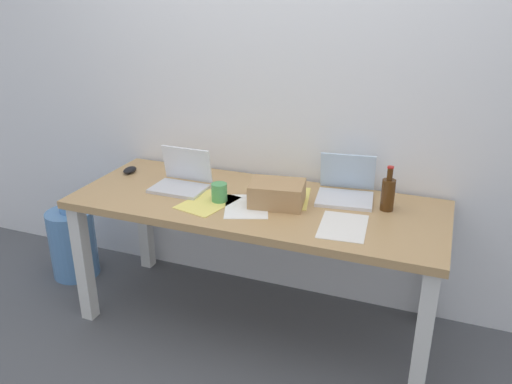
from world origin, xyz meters
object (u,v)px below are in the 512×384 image
(beer_bottle, at_px, (388,193))
(water_cooler_jug, at_px, (73,243))
(laptop_right, at_px, (346,190))
(computer_mouse, at_px, (130,170))
(laptop_left, at_px, (182,180))
(desk, at_px, (256,217))
(cardboard_box, at_px, (277,193))
(coffee_mug, at_px, (219,193))

(beer_bottle, height_order, water_cooler_jug, beer_bottle)
(laptop_right, distance_m, water_cooler_jug, 1.76)
(computer_mouse, bearing_deg, laptop_left, -13.38)
(laptop_right, height_order, beer_bottle, beer_bottle)
(desk, distance_m, beer_bottle, 0.67)
(desk, bearing_deg, beer_bottle, 11.54)
(beer_bottle, xyz_separation_m, water_cooler_jug, (-1.89, -0.08, -0.59))
(cardboard_box, bearing_deg, beer_bottle, 13.62)
(computer_mouse, height_order, water_cooler_jug, computer_mouse)
(laptop_left, xyz_separation_m, cardboard_box, (0.55, -0.02, 0.01))
(beer_bottle, bearing_deg, water_cooler_jug, -177.46)
(computer_mouse, xyz_separation_m, coffee_mug, (0.66, -0.19, 0.03))
(computer_mouse, distance_m, water_cooler_jug, 0.67)
(laptop_left, distance_m, coffee_mug, 0.28)
(computer_mouse, relative_size, water_cooler_jug, 0.21)
(beer_bottle, relative_size, coffee_mug, 2.36)
(beer_bottle, distance_m, cardboard_box, 0.54)
(desk, bearing_deg, laptop_left, 176.89)
(laptop_left, relative_size, computer_mouse, 2.85)
(beer_bottle, bearing_deg, desk, -168.46)
(laptop_right, relative_size, beer_bottle, 1.39)
(beer_bottle, relative_size, computer_mouse, 2.24)
(desk, bearing_deg, cardboard_box, 1.54)
(beer_bottle, bearing_deg, laptop_left, -174.36)
(computer_mouse, xyz_separation_m, water_cooler_jug, (-0.42, -0.08, -0.52))
(computer_mouse, distance_m, cardboard_box, 0.95)
(desk, distance_m, coffee_mug, 0.23)
(desk, distance_m, cardboard_box, 0.19)
(desk, height_order, cardboard_box, cardboard_box)
(laptop_left, distance_m, laptop_right, 0.87)
(laptop_left, relative_size, beer_bottle, 1.27)
(laptop_left, relative_size, cardboard_box, 1.08)
(laptop_left, bearing_deg, beer_bottle, 5.64)
(desk, xyz_separation_m, water_cooler_jug, (-1.26, 0.05, -0.41))
(desk, xyz_separation_m, beer_bottle, (0.63, 0.13, 0.18))
(cardboard_box, bearing_deg, computer_mouse, 172.63)
(desk, xyz_separation_m, laptop_right, (0.41, 0.20, 0.14))
(computer_mouse, bearing_deg, desk, -7.57)
(beer_bottle, relative_size, cardboard_box, 0.85)
(desk, height_order, computer_mouse, computer_mouse)
(desk, bearing_deg, water_cooler_jug, 177.94)
(laptop_right, bearing_deg, water_cooler_jug, -174.62)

